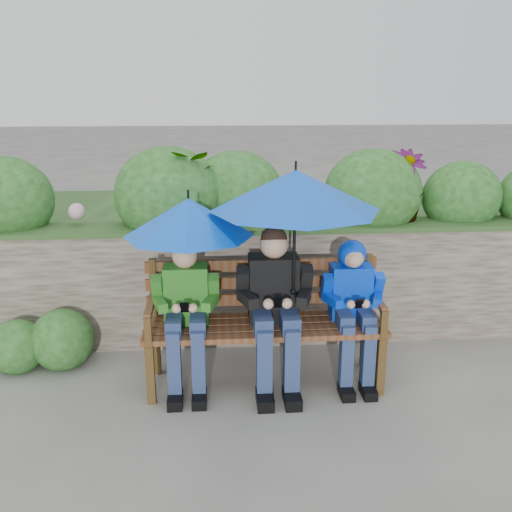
{
  "coord_description": "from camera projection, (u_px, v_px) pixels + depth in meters",
  "views": [
    {
      "loc": [
        -0.3,
        -3.92,
        2.15
      ],
      "look_at": [
        0.0,
        0.1,
        0.95
      ],
      "focal_mm": 40.0,
      "sensor_mm": 36.0,
      "label": 1
    }
  ],
  "objects": [
    {
      "name": "ground",
      "position": [
        257.0,
        378.0,
        4.38
      ],
      "size": [
        60.0,
        60.0,
        0.0
      ],
      "primitive_type": "plane",
      "color": "#5B5B55",
      "rests_on": "ground"
    },
    {
      "name": "umbrella_left",
      "position": [
        189.0,
        217.0,
        3.97
      ],
      "size": [
        0.92,
        0.92,
        0.78
      ],
      "color": "blue",
      "rests_on": "ground"
    },
    {
      "name": "boy_right",
      "position": [
        353.0,
        299.0,
        4.19
      ],
      "size": [
        0.45,
        0.55,
        1.08
      ],
      "color": "#0343C5",
      "rests_on": "ground"
    },
    {
      "name": "garden_backdrop",
      "position": [
        243.0,
        248.0,
        5.77
      ],
      "size": [
        8.0,
        2.87,
        1.72
      ],
      "color": "#4F473C",
      "rests_on": "ground"
    },
    {
      "name": "boy_left",
      "position": [
        186.0,
        308.0,
        4.09
      ],
      "size": [
        0.48,
        0.56,
        1.11
      ],
      "color": "#22721A",
      "rests_on": "ground"
    },
    {
      "name": "boy_middle",
      "position": [
        275.0,
        301.0,
        4.12
      ],
      "size": [
        0.55,
        0.63,
        1.2
      ],
      "color": "black",
      "rests_on": "ground"
    },
    {
      "name": "park_bench",
      "position": [
        264.0,
        314.0,
        4.24
      ],
      "size": [
        1.76,
        0.52,
        0.93
      ],
      "color": "#443016",
      "rests_on": "ground"
    },
    {
      "name": "umbrella_right",
      "position": [
        295.0,
        190.0,
        3.88
      ],
      "size": [
        1.19,
        1.19,
        0.96
      ],
      "color": "blue",
      "rests_on": "ground"
    }
  ]
}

